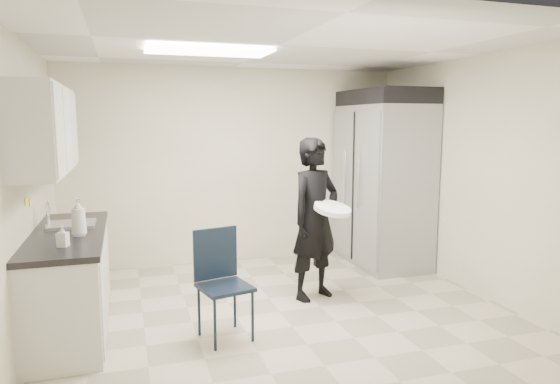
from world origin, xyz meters
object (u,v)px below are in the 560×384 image
object	(u,v)px
commercial_fridge	(383,186)
folding_chair	(225,287)
lower_counter	(70,283)
man_tuxedo	(315,219)

from	to	relation	value
commercial_fridge	folding_chair	bearing A→B (deg)	-145.10
commercial_fridge	lower_counter	bearing A→B (deg)	-164.12
commercial_fridge	man_tuxedo	distance (m)	1.67
commercial_fridge	man_tuxedo	world-z (taller)	commercial_fridge
commercial_fridge	man_tuxedo	xyz separation A→B (m)	(-1.34, -0.98, -0.19)
lower_counter	commercial_fridge	distance (m)	3.98
commercial_fridge	folding_chair	xyz separation A→B (m)	(-2.47, -1.72, -0.58)
lower_counter	folding_chair	bearing A→B (deg)	-26.32
folding_chair	man_tuxedo	distance (m)	1.41
commercial_fridge	folding_chair	size ratio (longest dim) A/B	2.26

